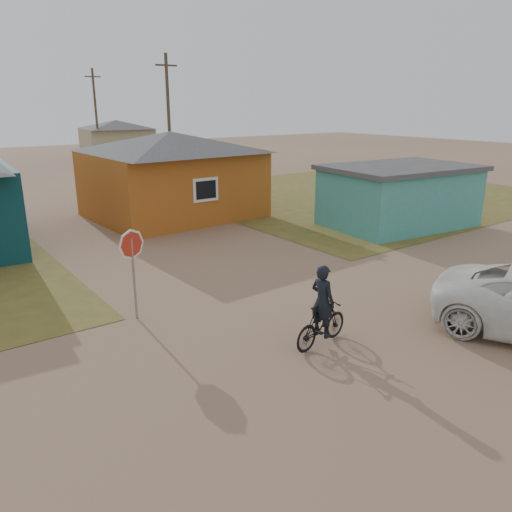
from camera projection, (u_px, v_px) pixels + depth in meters
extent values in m
plane|color=#906D53|center=(358.00, 335.00, 11.50)|extent=(120.00, 120.00, 0.00)
cube|color=brown|center=(357.00, 194.00, 29.43)|extent=(20.00, 18.00, 0.00)
cube|color=#AB571A|center=(172.00, 184.00, 23.26)|extent=(7.21, 6.24, 3.00)
pyramid|color=#3B3B3E|center=(170.00, 141.00, 22.69)|extent=(7.72, 6.76, 0.90)
cube|color=silver|center=(206.00, 190.00, 20.88)|extent=(1.20, 0.06, 1.00)
cube|color=black|center=(206.00, 190.00, 20.86)|extent=(0.95, 0.04, 0.75)
cube|color=teal|center=(399.00, 198.00, 21.53)|extent=(6.39, 4.61, 2.40)
cube|color=#3B3B3E|center=(401.00, 168.00, 21.14)|extent=(6.71, 4.93, 0.20)
cube|color=tan|center=(118.00, 144.00, 47.57)|extent=(6.41, 5.50, 2.80)
pyramid|color=#3B3B3E|center=(116.00, 124.00, 47.04)|extent=(6.95, 6.05, 0.80)
cylinder|color=#4B402D|center=(169.00, 122.00, 30.95)|extent=(0.20, 0.20, 8.00)
cube|color=#4B402D|center=(166.00, 65.00, 29.98)|extent=(1.40, 0.10, 0.10)
cylinder|color=#4B402D|center=(96.00, 116.00, 43.85)|extent=(0.20, 0.20, 8.00)
cube|color=#4B402D|center=(93.00, 77.00, 42.88)|extent=(1.40, 0.10, 0.10)
cylinder|color=gray|center=(134.00, 279.00, 12.10)|extent=(0.06, 0.06, 2.05)
imported|color=black|center=(322.00, 324.00, 10.90)|extent=(1.69, 0.69, 0.98)
imported|color=black|center=(322.00, 301.00, 10.74)|extent=(0.47, 0.64, 1.62)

